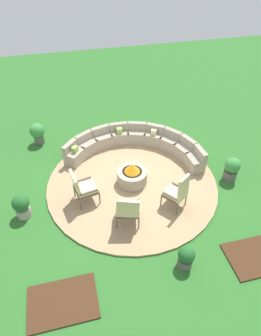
{
  "coord_description": "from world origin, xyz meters",
  "views": [
    {
      "loc": [
        -1.58,
        -6.21,
        6.18
      ],
      "look_at": [
        0.0,
        0.2,
        0.45
      ],
      "focal_mm": 31.19,
      "sensor_mm": 36.0,
      "label": 1
    }
  ],
  "objects_px": {
    "fire_pit": "(132,175)",
    "lounge_chair_back_left": "(178,192)",
    "lounge_chair_front_left": "(82,187)",
    "potted_plant_3": "(22,206)",
    "curved_stone_bench": "(135,144)",
    "lounge_chair_front_right": "(128,209)",
    "potted_plant_0": "(38,133)",
    "potted_plant_1": "(186,257)",
    "potted_plant_2": "(232,168)"
  },
  "relations": [
    {
      "from": "fire_pit",
      "to": "lounge_chair_back_left",
      "type": "relative_size",
      "value": 0.79
    },
    {
      "from": "lounge_chair_front_left",
      "to": "potted_plant_3",
      "type": "height_order",
      "value": "lounge_chair_front_left"
    },
    {
      "from": "curved_stone_bench",
      "to": "lounge_chair_front_right",
      "type": "bearing_deg",
      "value": -108.2
    },
    {
      "from": "lounge_chair_back_left",
      "to": "curved_stone_bench",
      "type": "bearing_deg",
      "value": 61.16
    },
    {
      "from": "lounge_chair_back_left",
      "to": "potted_plant_3",
      "type": "distance_m",
      "value": 4.16
    },
    {
      "from": "potted_plant_0",
      "to": "potted_plant_3",
      "type": "bearing_deg",
      "value": -97.46
    },
    {
      "from": "lounge_chair_back_left",
      "to": "potted_plant_3",
      "type": "height_order",
      "value": "lounge_chair_back_left"
    },
    {
      "from": "lounge_chair_back_left",
      "to": "potted_plant_0",
      "type": "distance_m",
      "value": 5.47
    },
    {
      "from": "lounge_chair_front_left",
      "to": "fire_pit",
      "type": "bearing_deg",
      "value": 94.32
    },
    {
      "from": "fire_pit",
      "to": "potted_plant_3",
      "type": "xyz_separation_m",
      "value": [
        -3.14,
        -0.51,
        0.04
      ]
    },
    {
      "from": "potted_plant_3",
      "to": "fire_pit",
      "type": "bearing_deg",
      "value": 9.3
    },
    {
      "from": "lounge_chair_front_left",
      "to": "potted_plant_3",
      "type": "bearing_deg",
      "value": -97.7
    },
    {
      "from": "fire_pit",
      "to": "potted_plant_0",
      "type": "height_order",
      "value": "potted_plant_0"
    },
    {
      "from": "lounge_chair_back_left",
      "to": "potted_plant_0",
      "type": "bearing_deg",
      "value": 93.35
    },
    {
      "from": "curved_stone_bench",
      "to": "potted_plant_1",
      "type": "bearing_deg",
      "value": -89.44
    },
    {
      "from": "potted_plant_1",
      "to": "fire_pit",
      "type": "bearing_deg",
      "value": 100.11
    },
    {
      "from": "fire_pit",
      "to": "lounge_chair_front_right",
      "type": "relative_size",
      "value": 0.87
    },
    {
      "from": "potted_plant_0",
      "to": "potted_plant_2",
      "type": "bearing_deg",
      "value": -30.44
    },
    {
      "from": "potted_plant_1",
      "to": "potted_plant_3",
      "type": "distance_m",
      "value": 4.4
    },
    {
      "from": "fire_pit",
      "to": "lounge_chair_front_right",
      "type": "height_order",
      "value": "lounge_chair_front_right"
    },
    {
      "from": "fire_pit",
      "to": "potted_plant_2",
      "type": "height_order",
      "value": "potted_plant_2"
    },
    {
      "from": "potted_plant_2",
      "to": "potted_plant_3",
      "type": "distance_m",
      "value": 6.11
    },
    {
      "from": "lounge_chair_front_right",
      "to": "potted_plant_0",
      "type": "xyz_separation_m",
      "value": [
        -2.22,
        4.3,
        -0.16
      ]
    },
    {
      "from": "fire_pit",
      "to": "lounge_chair_back_left",
      "type": "height_order",
      "value": "lounge_chair_back_left"
    },
    {
      "from": "fire_pit",
      "to": "curved_stone_bench",
      "type": "height_order",
      "value": "curved_stone_bench"
    },
    {
      "from": "lounge_chair_front_left",
      "to": "potted_plant_0",
      "type": "xyz_separation_m",
      "value": [
        -1.2,
        3.24,
        -0.17
      ]
    },
    {
      "from": "curved_stone_bench",
      "to": "lounge_chair_front_left",
      "type": "bearing_deg",
      "value": -136.44
    },
    {
      "from": "potted_plant_0",
      "to": "potted_plant_1",
      "type": "xyz_separation_m",
      "value": [
        3.23,
        -5.77,
        -0.11
      ]
    },
    {
      "from": "curved_stone_bench",
      "to": "potted_plant_2",
      "type": "xyz_separation_m",
      "value": [
        2.49,
        -1.97,
        0.06
      ]
    },
    {
      "from": "lounge_chair_front_left",
      "to": "potted_plant_0",
      "type": "bearing_deg",
      "value": -170.79
    },
    {
      "from": "potted_plant_0",
      "to": "potted_plant_2",
      "type": "height_order",
      "value": "potted_plant_2"
    },
    {
      "from": "potted_plant_1",
      "to": "potted_plant_0",
      "type": "bearing_deg",
      "value": 119.21
    },
    {
      "from": "fire_pit",
      "to": "curved_stone_bench",
      "type": "relative_size",
      "value": 0.21
    },
    {
      "from": "lounge_chair_front_right",
      "to": "potted_plant_1",
      "type": "xyz_separation_m",
      "value": [
        1.01,
        -1.47,
        -0.27
      ]
    },
    {
      "from": "fire_pit",
      "to": "lounge_chair_front_left",
      "type": "xyz_separation_m",
      "value": [
        -1.5,
        -0.42,
        0.27
      ]
    },
    {
      "from": "fire_pit",
      "to": "potted_plant_1",
      "type": "height_order",
      "value": "fire_pit"
    },
    {
      "from": "lounge_chair_front_right",
      "to": "lounge_chair_back_left",
      "type": "relative_size",
      "value": 0.91
    },
    {
      "from": "potted_plant_2",
      "to": "potted_plant_3",
      "type": "relative_size",
      "value": 1.08
    },
    {
      "from": "lounge_chair_front_left",
      "to": "lounge_chair_back_left",
      "type": "distance_m",
      "value": 2.58
    },
    {
      "from": "fire_pit",
      "to": "lounge_chair_back_left",
      "type": "distance_m",
      "value": 1.58
    },
    {
      "from": "potted_plant_2",
      "to": "potted_plant_1",
      "type": "bearing_deg",
      "value": -135.04
    },
    {
      "from": "lounge_chair_back_left",
      "to": "potted_plant_3",
      "type": "bearing_deg",
      "value": 131.41
    },
    {
      "from": "potted_plant_0",
      "to": "fire_pit",
      "type": "bearing_deg",
      "value": -46.28
    },
    {
      "from": "potted_plant_3",
      "to": "potted_plant_2",
      "type": "bearing_deg",
      "value": 0.08
    },
    {
      "from": "potted_plant_0",
      "to": "potted_plant_3",
      "type": "xyz_separation_m",
      "value": [
        -0.44,
        -3.34,
        -0.06
      ]
    },
    {
      "from": "fire_pit",
      "to": "potted_plant_2",
      "type": "xyz_separation_m",
      "value": [
        2.97,
        -0.51,
        0.08
      ]
    },
    {
      "from": "fire_pit",
      "to": "potted_plant_2",
      "type": "relative_size",
      "value": 1.17
    },
    {
      "from": "fire_pit",
      "to": "curved_stone_bench",
      "type": "distance_m",
      "value": 1.55
    },
    {
      "from": "potted_plant_1",
      "to": "potted_plant_3",
      "type": "relative_size",
      "value": 0.87
    },
    {
      "from": "curved_stone_bench",
      "to": "potted_plant_3",
      "type": "xyz_separation_m",
      "value": [
        -3.62,
        -1.98,
        0.03
      ]
    }
  ]
}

